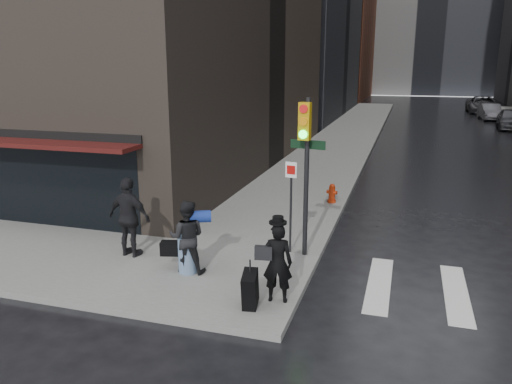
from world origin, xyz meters
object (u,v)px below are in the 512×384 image
man_greycoat (129,217)px  fire_hydrant (332,194)px  traffic_light (304,156)px  parked_car_6 (483,105)px  parked_car_4 (511,119)px  parked_car_5 (490,112)px  man_jeans (187,237)px  man_overcoat (272,267)px

man_greycoat → fire_hydrant: 7.50m
traffic_light → parked_car_6: (9.21, 42.86, -1.81)m
traffic_light → parked_car_4: bearing=80.3°
fire_hydrant → parked_car_6: (9.24, 37.79, 0.38)m
parked_car_5 → parked_car_4: bearing=-88.3°
man_jeans → parked_car_6: bearing=-118.7°
traffic_light → fire_hydrant: size_ratio=5.89×
fire_hydrant → parked_car_6: 38.90m
man_overcoat → parked_car_5: (9.07, 38.94, -0.21)m
man_overcoat → man_greycoat: (-3.97, 1.40, 0.24)m
traffic_light → fire_hydrant: (-0.03, 5.07, -2.19)m
traffic_light → parked_car_4: traffic_light is taller
man_jeans → fire_hydrant: man_jeans is taller
man_jeans → parked_car_4: (11.85, 31.50, -0.22)m
man_overcoat → traffic_light: traffic_light is taller
man_jeans → man_overcoat: bearing=144.0°
fire_hydrant → parked_car_4: size_ratio=0.14×
man_greycoat → parked_car_5: (13.04, 37.54, -0.45)m
man_greycoat → parked_car_4: bearing=-106.7°
traffic_light → man_jeans: bearing=-134.3°
fire_hydrant → parked_car_4: bearing=68.7°
man_greycoat → traffic_light: 4.47m
traffic_light → fire_hydrant: traffic_light is taller
traffic_light → parked_car_6: 43.87m
parked_car_6 → parked_car_5: bearing=-91.8°
fire_hydrant → parked_car_4: 26.47m
man_overcoat → fire_hydrant: man_overcoat is taller
traffic_light → parked_car_5: size_ratio=0.92×
traffic_light → parked_car_4: 31.30m
parked_car_4 → parked_car_5: parked_car_4 is taller
parked_car_6 → parked_car_4: bearing=-88.5°
man_jeans → parked_car_5: bearing=-120.8°
man_greycoat → fire_hydrant: bearing=-115.3°
man_jeans → parked_car_4: 33.65m
parked_car_5 → fire_hydrant: bearing=-109.3°
man_jeans → parked_car_6: man_jeans is taller
man_overcoat → traffic_light: bearing=-100.1°
fire_hydrant → parked_car_6: size_ratio=0.11×
traffic_light → parked_car_6: traffic_light is taller
man_overcoat → man_greycoat: 4.21m
parked_car_5 → parked_car_6: bearing=85.1°
man_overcoat → parked_car_6: size_ratio=0.30×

